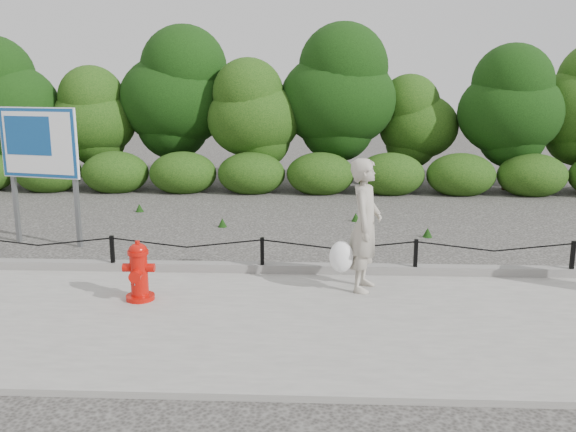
{
  "coord_description": "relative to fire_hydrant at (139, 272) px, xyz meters",
  "views": [
    {
      "loc": [
        0.87,
        -9.59,
        3.18
      ],
      "look_at": [
        0.41,
        0.2,
        1.0
      ],
      "focal_mm": 38.0,
      "sensor_mm": 36.0,
      "label": 1
    }
  ],
  "objects": [
    {
      "name": "ground",
      "position": [
        1.66,
        1.35,
        -0.5
      ],
      "size": [
        90.0,
        90.0,
        0.0
      ],
      "primitive_type": "plane",
      "color": "#2D2B28",
      "rests_on": "ground"
    },
    {
      "name": "advertising_sign",
      "position": [
        -2.78,
        3.19,
        1.4
      ],
      "size": [
        1.65,
        0.49,
        2.69
      ],
      "rotation": [
        0.0,
        0.0,
        -0.23
      ],
      "color": "slate",
      "rests_on": "ground"
    },
    {
      "name": "pedestrian",
      "position": [
        3.25,
        0.6,
        0.55
      ],
      "size": [
        0.85,
        0.83,
        2.0
      ],
      "rotation": [
        0.0,
        0.0,
        1.31
      ],
      "color": "#A59D8E",
      "rests_on": "sidewalk"
    },
    {
      "name": "sidewalk",
      "position": [
        1.66,
        -0.65,
        -0.46
      ],
      "size": [
        14.0,
        4.0,
        0.08
      ],
      "primitive_type": "cube",
      "color": "gray",
      "rests_on": "ground"
    },
    {
      "name": "treeline",
      "position": [
        1.69,
        10.3,
        2.06
      ],
      "size": [
        20.48,
        3.72,
        4.75
      ],
      "color": "black",
      "rests_on": "ground"
    },
    {
      "name": "chain_barrier",
      "position": [
        1.66,
        1.35,
        -0.04
      ],
      "size": [
        10.06,
        0.06,
        0.6
      ],
      "color": "black",
      "rests_on": "sidewalk"
    },
    {
      "name": "curb",
      "position": [
        1.66,
        1.4,
        -0.35
      ],
      "size": [
        14.0,
        0.22,
        0.14
      ],
      "primitive_type": "cube",
      "color": "slate",
      "rests_on": "sidewalk"
    },
    {
      "name": "fire_hydrant",
      "position": [
        0.0,
        0.0,
        0.0
      ],
      "size": [
        0.46,
        0.46,
        0.88
      ],
      "rotation": [
        0.0,
        0.0,
        0.02
      ],
      "color": "#BC0E07",
      "rests_on": "sidewalk"
    }
  ]
}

